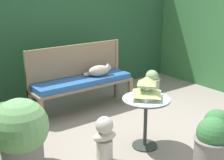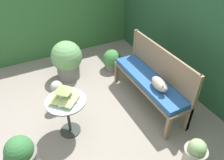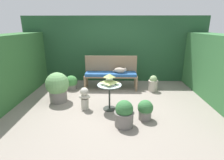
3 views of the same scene
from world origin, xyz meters
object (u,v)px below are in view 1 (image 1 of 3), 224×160
(potted_plant_hedge_corner, at_px, (5,119))
(potted_plant_table_far, at_px, (212,142))
(patio_table, at_px, (146,109))
(potted_plant_bench_right, at_px, (21,133))
(pagoda_birdhouse, at_px, (147,89))
(garden_bust, at_px, (104,138))
(garden_bench, at_px, (83,84))
(potted_plant_bench_left, at_px, (217,126))
(potted_plant_patio_mid, at_px, (152,84))
(cat, at_px, (99,71))

(potted_plant_hedge_corner, xyz_separation_m, potted_plant_table_far, (1.61, -2.11, 0.06))
(potted_plant_hedge_corner, bearing_deg, patio_table, -47.11)
(patio_table, xyz_separation_m, potted_plant_bench_right, (-1.40, 0.43, -0.08))
(pagoda_birdhouse, height_order, potted_plant_hedge_corner, pagoda_birdhouse)
(patio_table, relative_size, garden_bust, 1.16)
(pagoda_birdhouse, bearing_deg, potted_plant_table_far, -66.02)
(garden_bench, xyz_separation_m, potted_plant_hedge_corner, (-1.27, -0.06, -0.25))
(garden_bust, distance_m, potted_plant_hedge_corner, 1.53)
(garden_bench, relative_size, patio_table, 2.61)
(pagoda_birdhouse, distance_m, potted_plant_bench_left, 1.06)
(patio_table, distance_m, potted_plant_bench_left, 0.96)
(potted_plant_hedge_corner, bearing_deg, pagoda_birdhouse, -47.11)
(potted_plant_hedge_corner, relative_size, potted_plant_bench_right, 0.56)
(garden_bench, distance_m, potted_plant_patio_mid, 1.35)
(potted_plant_bench_left, distance_m, potted_plant_bench_right, 2.38)
(potted_plant_table_far, bearing_deg, potted_plant_patio_mid, 63.81)
(pagoda_birdhouse, bearing_deg, patio_table, 75.96)
(cat, relative_size, garden_bust, 0.79)
(potted_plant_hedge_corner, distance_m, potted_plant_table_far, 2.65)
(potted_plant_bench_left, relative_size, potted_plant_bench_right, 0.56)
(cat, height_order, patio_table, cat)
(pagoda_birdhouse, relative_size, potted_plant_patio_mid, 0.69)
(potted_plant_patio_mid, bearing_deg, potted_plant_hedge_corner, 177.63)
(patio_table, bearing_deg, garden_bench, 90.47)
(cat, xyz_separation_m, pagoda_birdhouse, (-0.28, -1.41, 0.12))
(pagoda_birdhouse, height_order, garden_bust, pagoda_birdhouse)
(patio_table, bearing_deg, garden_bust, 179.15)
(cat, bearing_deg, potted_plant_table_far, -79.98)
(potted_plant_hedge_corner, relative_size, potted_plant_patio_mid, 0.89)
(patio_table, relative_size, potted_plant_patio_mid, 1.27)
(pagoda_birdhouse, height_order, potted_plant_bench_left, pagoda_birdhouse)
(potted_plant_hedge_corner, xyz_separation_m, potted_plant_patio_mid, (2.59, -0.11, 0.04))
(potted_plant_bench_left, bearing_deg, potted_plant_patio_mid, 73.44)
(garden_bust, bearing_deg, potted_plant_hedge_corner, 122.33)
(cat, bearing_deg, potted_plant_hedge_corner, -170.07)
(potted_plant_bench_left, distance_m, potted_plant_patio_mid, 1.81)
(potted_plant_bench_left, height_order, potted_plant_bench_right, potted_plant_bench_right)
(garden_bench, bearing_deg, potted_plant_table_far, -81.15)
(patio_table, distance_m, garden_bust, 0.64)
(potted_plant_bench_left, bearing_deg, patio_table, 149.85)
(pagoda_birdhouse, xyz_separation_m, potted_plant_table_far, (0.33, -0.73, -0.48))
(patio_table, distance_m, potted_plant_bench_right, 1.47)
(patio_table, height_order, pagoda_birdhouse, pagoda_birdhouse)
(garden_bench, height_order, potted_plant_patio_mid, garden_bench)
(pagoda_birdhouse, height_order, potted_plant_table_far, pagoda_birdhouse)
(pagoda_birdhouse, relative_size, potted_plant_hedge_corner, 0.77)
(patio_table, distance_m, potted_plant_hedge_corner, 1.90)
(pagoda_birdhouse, height_order, potted_plant_bench_right, pagoda_birdhouse)
(potted_plant_hedge_corner, relative_size, potted_plant_table_far, 0.81)
(garden_bust, relative_size, potted_plant_bench_right, 0.69)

